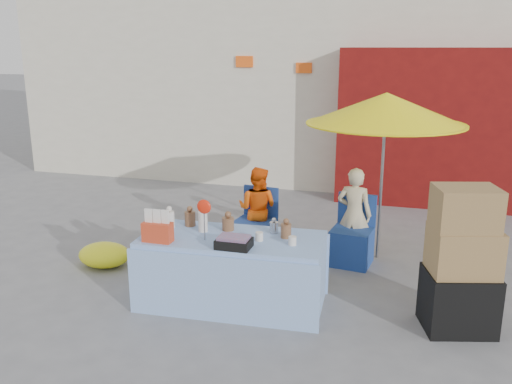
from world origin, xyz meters
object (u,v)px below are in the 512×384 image
(chair_right, at_px, (352,244))
(box_stack, at_px, (461,265))
(vendor_orange, at_px, (258,209))
(market_table, at_px, (232,269))
(umbrella, at_px, (386,109))
(chair_left, at_px, (255,234))
(vendor_beige, at_px, (354,214))

(chair_right, xyz_separation_m, box_stack, (1.15, -1.34, 0.39))
(chair_right, height_order, vendor_orange, vendor_orange)
(chair_right, xyz_separation_m, vendor_orange, (-1.25, 0.13, 0.31))
(chair_right, bearing_deg, box_stack, -42.21)
(market_table, distance_m, chair_right, 1.80)
(market_table, bearing_deg, box_stack, -1.10)
(chair_right, distance_m, box_stack, 1.81)
(umbrella, xyz_separation_m, box_stack, (0.85, -1.63, -1.25))
(chair_left, distance_m, vendor_orange, 0.33)
(chair_left, xyz_separation_m, vendor_orange, (-0.00, 0.13, 0.31))
(vendor_orange, bearing_deg, vendor_beige, -172.73)
(umbrella, bearing_deg, chair_left, -169.59)
(chair_left, bearing_deg, umbrella, 17.68)
(market_table, relative_size, chair_right, 2.31)
(vendor_orange, height_order, umbrella, umbrella)
(chair_right, bearing_deg, market_table, -119.66)
(vendor_beige, distance_m, umbrella, 1.34)
(chair_left, relative_size, umbrella, 0.41)
(chair_right, height_order, vendor_beige, vendor_beige)
(chair_left, bearing_deg, chair_right, 7.27)
(market_table, height_order, vendor_beige, vendor_beige)
(vendor_orange, relative_size, vendor_beige, 0.94)
(market_table, height_order, umbrella, umbrella)
(market_table, relative_size, vendor_orange, 1.75)
(chair_left, xyz_separation_m, vendor_beige, (1.25, 0.13, 0.34))
(vendor_orange, distance_m, vendor_beige, 1.25)
(vendor_beige, bearing_deg, market_table, 62.82)
(vendor_beige, distance_m, box_stack, 1.88)
(chair_left, relative_size, box_stack, 0.61)
(market_table, height_order, chair_left, market_table)
(chair_right, relative_size, umbrella, 0.41)
(market_table, relative_size, vendor_beige, 1.65)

